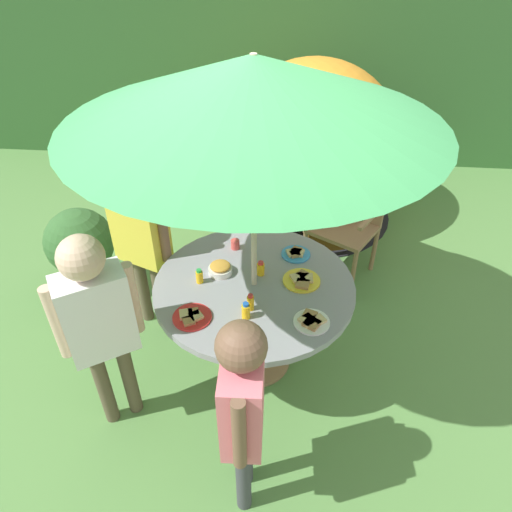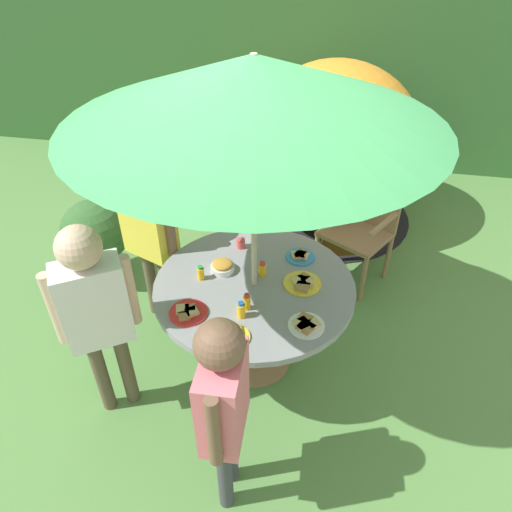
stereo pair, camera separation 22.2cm
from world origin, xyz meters
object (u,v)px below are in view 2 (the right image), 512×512
at_px(garden_table, 254,297).
at_px(child_in_white_shirt, 94,303).
at_px(plate_mid_left, 303,283).
at_px(juice_bottle_center_front, 247,302).
at_px(child_in_yellow_shirt, 148,221).
at_px(snack_bowl, 222,266).
at_px(child_in_pink_shirt, 223,398).
at_px(patio_umbrella, 254,90).
at_px(child_in_grey_shirt, 238,209).
at_px(dome_tent, 333,146).
at_px(plate_near_left, 300,256).
at_px(plate_center_back, 306,325).
at_px(juice_bottle_far_left, 262,269).
at_px(cup_near, 241,243).
at_px(potted_plant, 96,236).
at_px(plate_far_right, 234,336).
at_px(juice_bottle_front_edge, 241,310).
at_px(plate_mid_right, 188,312).
at_px(wooden_chair, 363,220).
at_px(juice_bottle_near_right, 201,273).

distance_m(garden_table, child_in_white_shirt, 1.02).
bearing_deg(plate_mid_left, juice_bottle_center_front, -136.98).
height_order(child_in_yellow_shirt, snack_bowl, child_in_yellow_shirt).
bearing_deg(snack_bowl, child_in_pink_shirt, -75.64).
xyz_separation_m(patio_umbrella, child_in_white_shirt, (-0.83, -0.53, -1.08)).
height_order(patio_umbrella, child_in_yellow_shirt, patio_umbrella).
relative_size(patio_umbrella, child_in_grey_shirt, 1.94).
bearing_deg(child_in_white_shirt, dome_tent, 32.81).
height_order(plate_near_left, plate_mid_left, same).
distance_m(garden_table, dome_tent, 2.19).
xyz_separation_m(plate_mid_left, plate_center_back, (0.06, -0.37, 0.00)).
xyz_separation_m(dome_tent, child_in_yellow_shirt, (-1.23, -1.81, 0.12)).
distance_m(patio_umbrella, child_in_pink_shirt, 1.50).
bearing_deg(plate_near_left, juice_bottle_far_left, -134.17).
relative_size(child_in_grey_shirt, cup_near, 16.24).
bearing_deg(child_in_pink_shirt, garden_table, 0.00).
xyz_separation_m(dome_tent, potted_plant, (-1.91, -1.45, -0.34)).
xyz_separation_m(child_in_grey_shirt, child_in_white_shirt, (-0.51, -1.46, 0.20)).
height_order(plate_far_right, juice_bottle_front_edge, juice_bottle_front_edge).
height_order(garden_table, juice_bottle_front_edge, juice_bottle_front_edge).
bearing_deg(plate_near_left, cup_near, 174.65).
xyz_separation_m(patio_umbrella, dome_tent, (0.39, 2.14, -1.20)).
height_order(child_in_pink_shirt, cup_near, child_in_pink_shirt).
distance_m(dome_tent, plate_mid_right, 2.60).
bearing_deg(potted_plant, juice_bottle_center_front, -31.55).
relative_size(child_in_pink_shirt, plate_mid_right, 5.74).
height_order(potted_plant, plate_far_right, plate_far_right).
relative_size(child_in_pink_shirt, juice_bottle_front_edge, 11.96).
distance_m(potted_plant, plate_near_left, 1.85).
bearing_deg(child_in_grey_shirt, potted_plant, -97.60).
height_order(child_in_grey_shirt, child_in_white_shirt, child_in_white_shirt).
xyz_separation_m(child_in_grey_shirt, plate_mid_left, (0.62, -0.88, 0.04)).
bearing_deg(potted_plant, wooden_chair, 12.58).
xyz_separation_m(child_in_grey_shirt, juice_bottle_front_edge, (0.29, -1.24, 0.08)).
bearing_deg(juice_bottle_front_edge, juice_bottle_far_left, 82.43).
xyz_separation_m(plate_near_left, juice_bottle_center_front, (-0.26, -0.58, 0.04)).
bearing_deg(child_in_white_shirt, plate_mid_left, -5.61).
xyz_separation_m(plate_near_left, juice_bottle_front_edge, (-0.28, -0.65, 0.04)).
xyz_separation_m(patio_umbrella, plate_far_right, (-0.03, -0.49, -1.24)).
relative_size(plate_mid_right, juice_bottle_far_left, 2.27).
height_order(child_in_grey_shirt, plate_center_back, child_in_grey_shirt).
height_order(plate_far_right, juice_bottle_near_right, juice_bottle_near_right).
relative_size(garden_table, wooden_chair, 1.32).
distance_m(dome_tent, child_in_pink_shirt, 3.14).
bearing_deg(plate_far_right, cup_near, 99.47).
height_order(child_in_pink_shirt, juice_bottle_far_left, child_in_pink_shirt).
bearing_deg(juice_bottle_front_edge, plate_mid_right, -173.66).
bearing_deg(snack_bowl, plate_center_back, -34.25).
height_order(child_in_yellow_shirt, juice_bottle_far_left, child_in_yellow_shirt).
bearing_deg(dome_tent, garden_table, -115.95).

